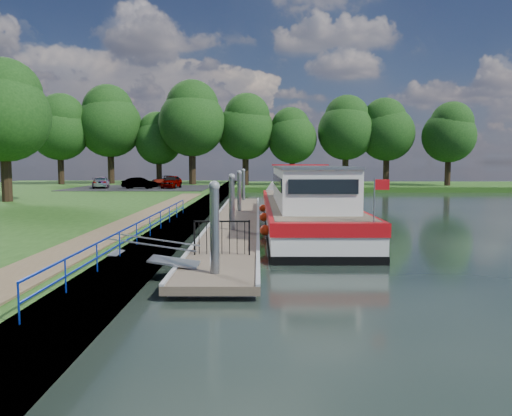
{
  "coord_description": "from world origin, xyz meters",
  "views": [
    {
      "loc": [
        1.19,
        -14.0,
        3.44
      ],
      "look_at": [
        1.1,
        8.33,
        1.4
      ],
      "focal_mm": 35.0,
      "sensor_mm": 36.0,
      "label": 1
    }
  ],
  "objects_px": {
    "car_c": "(101,182)",
    "car_d": "(166,181)",
    "car_b": "(140,183)",
    "barge": "(303,206)",
    "pontoon": "(236,222)",
    "car_a": "(172,182)"
  },
  "relations": [
    {
      "from": "pontoon",
      "to": "car_b",
      "type": "height_order",
      "value": "car_b"
    },
    {
      "from": "car_b",
      "to": "barge",
      "type": "bearing_deg",
      "value": -141.59
    },
    {
      "from": "pontoon",
      "to": "car_c",
      "type": "distance_m",
      "value": 28.42
    },
    {
      "from": "barge",
      "to": "car_b",
      "type": "xyz_separation_m",
      "value": [
        -14.25,
        22.86,
        0.3
      ]
    },
    {
      "from": "pontoon",
      "to": "barge",
      "type": "distance_m",
      "value": 3.71
    },
    {
      "from": "pontoon",
      "to": "car_b",
      "type": "distance_m",
      "value": 25.12
    },
    {
      "from": "car_b",
      "to": "car_c",
      "type": "height_order",
      "value": "car_c"
    },
    {
      "from": "car_a",
      "to": "car_d",
      "type": "relative_size",
      "value": 0.91
    },
    {
      "from": "pontoon",
      "to": "car_c",
      "type": "xyz_separation_m",
      "value": [
        -14.96,
        24.13,
        1.22
      ]
    },
    {
      "from": "pontoon",
      "to": "car_b",
      "type": "relative_size",
      "value": 8.86
    },
    {
      "from": "car_b",
      "to": "pontoon",
      "type": "bearing_deg",
      "value": -148.4
    },
    {
      "from": "barge",
      "to": "car_b",
      "type": "height_order",
      "value": "barge"
    },
    {
      "from": "car_d",
      "to": "car_a",
      "type": "bearing_deg",
      "value": -54.01
    },
    {
      "from": "car_c",
      "to": "pontoon",
      "type": "bearing_deg",
      "value": 108.5
    },
    {
      "from": "car_c",
      "to": "car_b",
      "type": "bearing_deg",
      "value": 148.5
    },
    {
      "from": "car_a",
      "to": "car_b",
      "type": "relative_size",
      "value": 1.13
    },
    {
      "from": "car_c",
      "to": "car_d",
      "type": "xyz_separation_m",
      "value": [
        6.04,
        3.61,
        0.02
      ]
    },
    {
      "from": "car_c",
      "to": "car_d",
      "type": "relative_size",
      "value": 0.92
    },
    {
      "from": "car_b",
      "to": "car_c",
      "type": "xyz_separation_m",
      "value": [
        -4.31,
        1.42,
        0.01
      ]
    },
    {
      "from": "barge",
      "to": "car_a",
      "type": "xyz_separation_m",
      "value": [
        -11.26,
        24.15,
        0.4
      ]
    },
    {
      "from": "pontoon",
      "to": "barge",
      "type": "height_order",
      "value": "barge"
    },
    {
      "from": "barge",
      "to": "car_c",
      "type": "relative_size",
      "value": 5.44
    }
  ]
}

